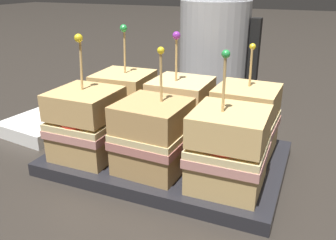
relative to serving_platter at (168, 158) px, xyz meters
name	(u,v)px	position (x,y,z in m)	size (l,w,h in m)	color
ground_plane	(168,163)	(0.00, 0.00, -0.01)	(6.00, 6.00, 0.00)	#2D2823
serving_platter	(168,158)	(0.00, 0.00, 0.00)	(0.33, 0.22, 0.02)	#232328
sandwich_front_left	(87,124)	(-0.10, -0.05, 0.06)	(0.09, 0.09, 0.17)	tan
sandwich_front_center	(154,136)	(0.00, -0.05, 0.06)	(0.09, 0.09, 0.16)	tan
sandwich_front_right	(228,150)	(0.10, -0.05, 0.06)	(0.09, 0.09, 0.17)	tan
sandwich_back_left	(124,102)	(-0.10, 0.05, 0.06)	(0.09, 0.09, 0.17)	tan
sandwich_back_center	(180,111)	(0.00, 0.05, 0.06)	(0.09, 0.09, 0.17)	#DBB77A
sandwich_back_right	(245,120)	(0.10, 0.05, 0.06)	(0.09, 0.09, 0.16)	tan
kettle_steel	(214,50)	(-0.03, 0.32, 0.10)	(0.17, 0.15, 0.25)	#B7BABF
napkin_stack	(42,126)	(-0.25, 0.02, 0.00)	(0.12, 0.12, 0.02)	white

